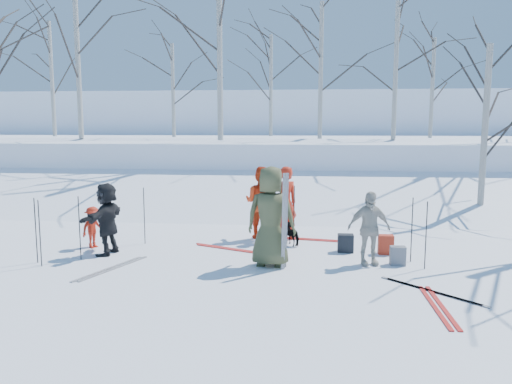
# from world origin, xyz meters

# --- Properties ---
(ground) EXTENTS (120.00, 120.00, 0.00)m
(ground) POSITION_xyz_m (0.00, 0.00, 0.00)
(ground) COLOR white
(ground) RESTS_ON ground
(snow_ramp) EXTENTS (70.00, 9.49, 4.12)m
(snow_ramp) POSITION_xyz_m (0.00, 7.00, 0.15)
(snow_ramp) COLOR white
(snow_ramp) RESTS_ON ground
(snow_plateau) EXTENTS (70.00, 18.00, 2.20)m
(snow_plateau) POSITION_xyz_m (0.00, 17.00, 1.00)
(snow_plateau) COLOR white
(snow_plateau) RESTS_ON ground
(far_hill) EXTENTS (90.00, 30.00, 6.00)m
(far_hill) POSITION_xyz_m (0.00, 38.00, 2.00)
(far_hill) COLOR white
(far_hill) RESTS_ON ground
(skier_olive_center) EXTENTS (1.06, 0.77, 2.00)m
(skier_olive_center) POSITION_xyz_m (0.43, 0.14, 1.00)
(skier_olive_center) COLOR #43472A
(skier_olive_center) RESTS_ON ground
(skier_red_north) EXTENTS (0.78, 0.69, 1.81)m
(skier_red_north) POSITION_xyz_m (0.61, 2.43, 0.90)
(skier_red_north) COLOR #B52110
(skier_red_north) RESTS_ON ground
(skier_redor_behind) EXTENTS (1.05, 0.93, 1.78)m
(skier_redor_behind) POSITION_xyz_m (0.02, 2.57, 0.89)
(skier_redor_behind) COLOR red
(skier_redor_behind) RESTS_ON ground
(skier_red_seated) EXTENTS (0.57, 0.70, 0.95)m
(skier_red_seated) POSITION_xyz_m (-3.72, 1.21, 0.48)
(skier_red_seated) COLOR #B52110
(skier_red_seated) RESTS_ON ground
(skier_cream_east) EXTENTS (0.94, 0.55, 1.50)m
(skier_cream_east) POSITION_xyz_m (2.38, 0.41, 0.75)
(skier_cream_east) COLOR beige
(skier_cream_east) RESTS_ON ground
(skier_grey_west) EXTENTS (0.67, 1.51, 1.57)m
(skier_grey_west) POSITION_xyz_m (-3.17, 0.69, 0.78)
(skier_grey_west) COLOR black
(skier_grey_west) RESTS_ON ground
(dog) EXTENTS (0.58, 0.64, 0.51)m
(dog) POSITION_xyz_m (0.83, 1.95, 0.25)
(dog) COLOR black
(dog) RESTS_ON ground
(upright_ski_left) EXTENTS (0.10, 0.17, 1.90)m
(upright_ski_left) POSITION_xyz_m (0.70, -0.14, 0.95)
(upright_ski_left) COLOR silver
(upright_ski_left) RESTS_ON ground
(upright_ski_right) EXTENTS (0.12, 0.23, 1.89)m
(upright_ski_right) POSITION_xyz_m (0.73, -0.04, 0.95)
(upright_ski_right) COLOR silver
(upright_ski_right) RESTS_ON ground
(ski_pair_a) EXTENTS (2.10, 2.10, 0.02)m
(ski_pair_a) POSITION_xyz_m (3.25, -1.16, 0.01)
(ski_pair_a) COLOR silver
(ski_pair_a) RESTS_ON ground
(ski_pair_b) EXTENTS (0.20, 1.90, 0.02)m
(ski_pair_b) POSITION_xyz_m (3.17, -1.88, 0.01)
(ski_pair_b) COLOR red
(ski_pair_b) RESTS_ON ground
(ski_pair_c) EXTENTS (1.46, 2.03, 0.02)m
(ski_pair_c) POSITION_xyz_m (-2.66, -0.40, 0.01)
(ski_pair_c) COLOR silver
(ski_pair_c) RESTS_ON ground
(ski_pair_e) EXTENTS (0.84, 1.97, 0.02)m
(ski_pair_e) POSITION_xyz_m (1.14, 2.50, 0.01)
(ski_pair_e) COLOR red
(ski_pair_e) RESTS_ON ground
(ski_pair_f) EXTENTS (1.60, 2.05, 0.02)m
(ski_pair_f) POSITION_xyz_m (-0.54, 1.35, 0.01)
(ski_pair_f) COLOR red
(ski_pair_f) RESTS_ON ground
(ski_pole_a) EXTENTS (0.02, 0.02, 1.34)m
(ski_pole_a) POSITION_xyz_m (0.50, 2.32, 0.67)
(ski_pole_a) COLOR black
(ski_pole_a) RESTS_ON ground
(ski_pole_b) EXTENTS (0.02, 0.02, 1.34)m
(ski_pole_b) POSITION_xyz_m (-3.56, 0.21, 0.67)
(ski_pole_b) COLOR black
(ski_pole_b) RESTS_ON ground
(ski_pole_c) EXTENTS (0.02, 0.02, 1.34)m
(ski_pole_c) POSITION_xyz_m (-2.67, 1.71, 0.67)
(ski_pole_c) COLOR black
(ski_pole_c) RESTS_ON ground
(ski_pole_d) EXTENTS (0.02, 0.02, 1.34)m
(ski_pole_d) POSITION_xyz_m (-4.12, -0.35, 0.67)
(ski_pole_d) COLOR black
(ski_pole_d) RESTS_ON ground
(ski_pole_e) EXTENTS (0.02, 0.02, 1.34)m
(ski_pole_e) POSITION_xyz_m (0.84, 2.42, 0.67)
(ski_pole_e) COLOR black
(ski_pole_e) RESTS_ON ground
(ski_pole_f) EXTENTS (0.02, 0.02, 1.34)m
(ski_pole_f) POSITION_xyz_m (3.28, 0.70, 0.67)
(ski_pole_f) COLOR black
(ski_pole_f) RESTS_ON ground
(ski_pole_g) EXTENTS (0.02, 0.02, 1.34)m
(ski_pole_g) POSITION_xyz_m (3.45, 0.20, 0.67)
(ski_pole_g) COLOR black
(ski_pole_g) RESTS_ON ground
(ski_pole_h) EXTENTS (0.02, 0.02, 1.34)m
(ski_pole_h) POSITION_xyz_m (-4.34, -0.11, 0.67)
(ski_pole_h) COLOR black
(ski_pole_h) RESTS_ON ground
(backpack_red) EXTENTS (0.32, 0.22, 0.42)m
(backpack_red) POSITION_xyz_m (2.86, 1.29, 0.21)
(backpack_red) COLOR #A82C19
(backpack_red) RESTS_ON ground
(backpack_grey) EXTENTS (0.30, 0.20, 0.38)m
(backpack_grey) POSITION_xyz_m (2.97, 0.44, 0.19)
(backpack_grey) COLOR slate
(backpack_grey) RESTS_ON ground
(backpack_dark) EXTENTS (0.34, 0.24, 0.40)m
(backpack_dark) POSITION_xyz_m (2.00, 1.37, 0.20)
(backpack_dark) COLOR black
(backpack_dark) RESTS_ON ground
(birch_plateau_b) EXTENTS (3.63, 3.63, 4.33)m
(birch_plateau_b) POSITION_xyz_m (-5.13, 13.78, 4.36)
(birch_plateau_b) COLOR silver
(birch_plateau_b) RESTS_ON snow_plateau
(birch_plateau_c) EXTENTS (4.16, 4.16, 5.09)m
(birch_plateau_c) POSITION_xyz_m (-0.70, 16.31, 4.74)
(birch_plateau_c) COLOR silver
(birch_plateau_c) RESTS_ON snow_plateau
(birch_plateau_d) EXTENTS (4.51, 4.51, 5.58)m
(birch_plateau_d) POSITION_xyz_m (1.69, 11.84, 4.99)
(birch_plateau_d) COLOR silver
(birch_plateau_d) RESTS_ON snow_plateau
(birch_plateau_e) EXTENTS (5.59, 5.59, 7.12)m
(birch_plateau_e) POSITION_xyz_m (-2.20, 9.72, 5.76)
(birch_plateau_e) COLOR silver
(birch_plateau_e) RESTS_ON snow_plateau
(birch_plateau_f) EXTENTS (3.64, 3.64, 4.34)m
(birch_plateau_f) POSITION_xyz_m (6.64, 13.53, 4.37)
(birch_plateau_f) COLOR silver
(birch_plateau_f) RESTS_ON snow_plateau
(birch_plateau_g) EXTENTS (4.53, 4.53, 5.61)m
(birch_plateau_g) POSITION_xyz_m (-11.47, 14.57, 5.01)
(birch_plateau_g) COLOR silver
(birch_plateau_g) RESTS_ON snow_plateau
(birch_plateau_h) EXTENTS (4.38, 4.38, 5.39)m
(birch_plateau_h) POSITION_xyz_m (4.64, 11.22, 4.90)
(birch_plateau_h) COLOR silver
(birch_plateau_h) RESTS_ON snow_plateau
(birch_plateau_j) EXTENTS (5.51, 5.51, 7.02)m
(birch_plateau_j) POSITION_xyz_m (-8.53, 11.23, 5.71)
(birch_plateau_j) COLOR silver
(birch_plateau_j) RESTS_ON snow_plateau
(birch_edge_e) EXTENTS (4.16, 4.16, 5.08)m
(birch_edge_e) POSITION_xyz_m (6.28, 5.61, 2.54)
(birch_edge_e) COLOR silver
(birch_edge_e) RESTS_ON ground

